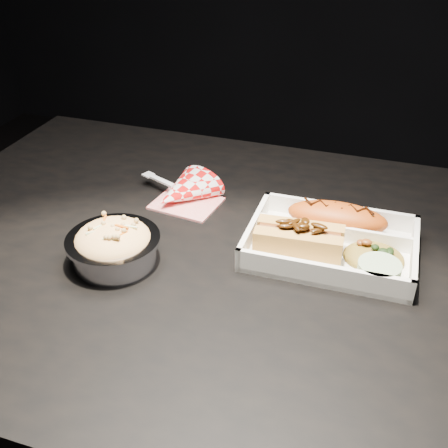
{
  "coord_description": "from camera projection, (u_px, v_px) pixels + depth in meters",
  "views": [
    {
      "loc": [
        0.18,
        -0.68,
        1.25
      ],
      "look_at": [
        -0.04,
        -0.02,
        0.81
      ],
      "focal_mm": 45.0,
      "sensor_mm": 36.0,
      "label": 1
    }
  ],
  "objects": [
    {
      "name": "foil_coleslaw_cup",
      "position": [
        113.0,
        244.0,
        0.82
      ],
      "size": [
        0.14,
        0.14,
        0.07
      ],
      "color": "silver",
      "rests_on": "dining_table"
    },
    {
      "name": "dining_table",
      "position": [
        251.0,
        299.0,
        0.91
      ],
      "size": [
        1.2,
        0.8,
        0.75
      ],
      "color": "black",
      "rests_on": "ground"
    },
    {
      "name": "napkin_fork",
      "position": [
        183.0,
        192.0,
        0.99
      ],
      "size": [
        0.16,
        0.14,
        0.1
      ],
      "rotation": [
        0.0,
        0.0,
        -0.4
      ],
      "color": "red",
      "rests_on": "dining_table"
    },
    {
      "name": "fried_rice_mound",
      "position": [
        375.0,
        251.0,
        0.82
      ],
      "size": [
        0.09,
        0.07,
        0.03
      ],
      "primitive_type": "ellipsoid",
      "rotation": [
        0.0,
        0.0,
        0.01
      ],
      "color": "olive",
      "rests_on": "food_tray"
    },
    {
      "name": "fried_pastry",
      "position": [
        337.0,
        217.0,
        0.89
      ],
      "size": [
        0.16,
        0.07,
        0.05
      ],
      "primitive_type": "ellipsoid",
      "rotation": [
        0.0,
        0.0,
        0.01
      ],
      "color": "#B74B12",
      "rests_on": "food_tray"
    },
    {
      "name": "food_tray",
      "position": [
        331.0,
        246.0,
        0.86
      ],
      "size": [
        0.25,
        0.18,
        0.04
      ],
      "rotation": [
        0.0,
        0.0,
        0.01
      ],
      "color": "white",
      "rests_on": "dining_table"
    },
    {
      "name": "hotdog",
      "position": [
        299.0,
        238.0,
        0.83
      ],
      "size": [
        0.13,
        0.07,
        0.06
      ],
      "rotation": [
        0.0,
        0.0,
        0.07
      ],
      "color": "gold",
      "rests_on": "food_tray"
    },
    {
      "name": "cupcake_liner",
      "position": [
        379.0,
        272.0,
        0.78
      ],
      "size": [
        0.06,
        0.06,
        0.03
      ],
      "primitive_type": "cylinder",
      "color": "#A1BD8E",
      "rests_on": "food_tray"
    }
  ]
}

